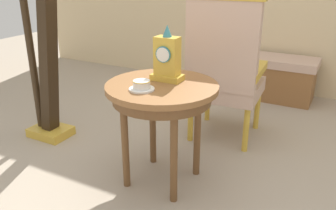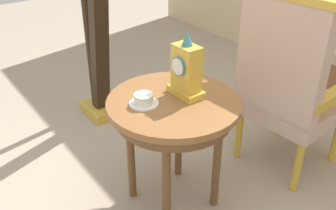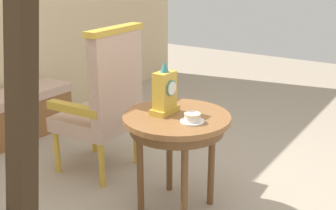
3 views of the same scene
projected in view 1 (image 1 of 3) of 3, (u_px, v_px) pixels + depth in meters
ground_plane at (164, 185)px, 2.28m from camera, size 10.00×10.00×0.00m
side_table at (162, 97)px, 2.13m from camera, size 0.68×0.68×0.66m
teacup_left at (142, 86)px, 2.00m from camera, size 0.15×0.15×0.06m
mantel_clock at (167, 59)px, 2.12m from camera, size 0.19×0.11×0.34m
armchair at (225, 68)px, 2.67m from camera, size 0.58×0.57×1.14m
harp at (43, 48)px, 2.66m from camera, size 0.40×0.24×1.82m
window_bench at (266, 76)px, 3.73m from camera, size 0.99×0.40×0.44m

